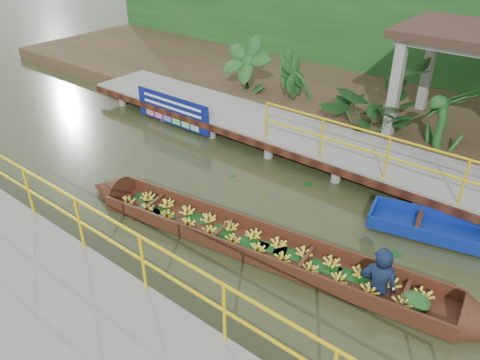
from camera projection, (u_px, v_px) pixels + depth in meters
The scene contains 8 objects.
ground at pixel (232, 216), 10.05m from camera, with size 80.00×80.00×0.00m, color #282F17.
land_strip at pixel (382, 106), 14.97m from camera, with size 30.00×8.00×0.45m, color #342A1A.
far_dock at pixel (317, 142), 12.10m from camera, with size 16.00×2.06×1.66m.
near_dock at pixel (96, 358), 6.54m from camera, with size 18.00×2.40×1.73m.
foliage_backdrop at pixel (421, 35), 15.76m from camera, with size 30.00×0.80×4.00m, color #144019.
vendor_boat at pixel (282, 247), 8.71m from camera, with size 8.96×2.11×2.17m.
blue_banner at pixel (172, 110), 13.79m from camera, with size 2.90×0.04×0.91m.
tropical_plants at pixel (435, 113), 11.76m from camera, with size 14.29×1.29×1.61m.
Camera 1 is at (5.31, -6.34, 5.76)m, focal length 35.00 mm.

